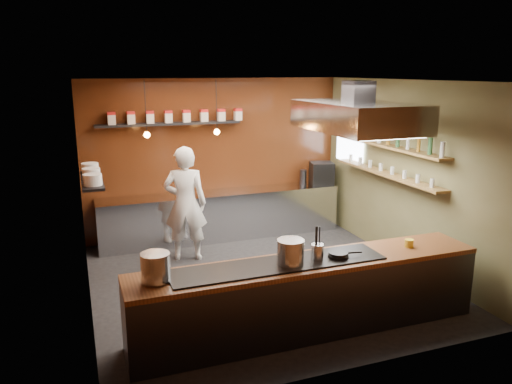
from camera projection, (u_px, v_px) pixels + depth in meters
name	position (u px, v px, depth m)	size (l,w,h in m)	color
floor	(262.00, 280.00, 7.66)	(5.00, 5.00, 0.00)	black
back_wall	(216.00, 158.00, 9.58)	(5.00, 5.00, 0.00)	black
left_wall	(82.00, 200.00, 6.46)	(5.00, 5.00, 0.00)	black
right_wall	(405.00, 174.00, 8.13)	(5.00, 5.00, 0.00)	brown
ceiling	(263.00, 81.00, 6.94)	(5.00, 5.00, 0.00)	silver
window_pane	(350.00, 137.00, 9.57)	(1.00, 1.00, 0.00)	white
prep_counter	(222.00, 215.00, 9.53)	(4.60, 0.65, 0.90)	silver
pass_counter	(308.00, 296.00, 6.09)	(4.40, 0.72, 0.94)	#38383D
tin_shelf	(169.00, 124.00, 8.98)	(2.60, 0.26, 0.04)	black
plate_shelf	(92.00, 180.00, 7.42)	(0.30, 1.40, 0.04)	black
bottle_shelf_upper	(388.00, 146.00, 8.25)	(0.26, 2.80, 0.04)	olive
bottle_shelf_lower	(386.00, 174.00, 8.37)	(0.26, 2.80, 0.04)	olive
extractor_hood	(357.00, 116.00, 7.13)	(1.20, 2.00, 0.72)	#38383D
pendant_left	(147.00, 132.00, 8.23)	(0.10, 0.10, 0.95)	black
pendant_right	(217.00, 129.00, 8.63)	(0.10, 0.10, 0.95)	black
storage_tins	(177.00, 116.00, 9.00)	(2.43, 0.13, 0.22)	beige
plate_stacks	(91.00, 174.00, 7.39)	(0.26, 1.16, 0.16)	white
bottles	(388.00, 138.00, 8.22)	(0.06, 2.66, 0.24)	silver
wine_glasses	(386.00, 169.00, 8.35)	(0.07, 2.37, 0.13)	silver
stockpot_large	(156.00, 267.00, 5.34)	(0.32, 0.32, 0.31)	#B2B4B9
stockpot_small	(290.00, 252.00, 5.79)	(0.32, 0.32, 0.30)	silver
utensil_crock	(317.00, 252.00, 5.94)	(0.15, 0.15, 0.19)	silver
frying_pan	(339.00, 255.00, 6.04)	(0.42, 0.25, 0.06)	black
butter_jar	(409.00, 243.00, 6.43)	(0.11, 0.11, 0.10)	yellow
espresso_machine	(322.00, 173.00, 10.05)	(0.44, 0.42, 0.44)	black
chef	(185.00, 204.00, 8.32)	(0.71, 0.47, 1.94)	white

